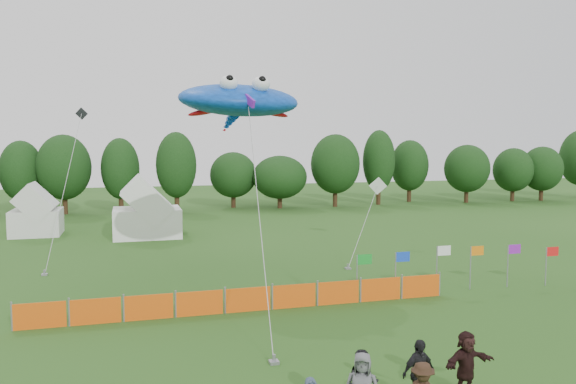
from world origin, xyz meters
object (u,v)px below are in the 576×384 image
object	(u,v)px
tent_left	(36,214)
spectator_d	(419,373)
spectator_f	(466,363)
tent_right	(147,213)
stingray_kite	(239,101)
barrier_fence	(248,300)

from	to	relation	value
tent_left	spectator_d	size ratio (longest dim) A/B	2.00
spectator_f	tent_left	bearing A→B (deg)	105.79
tent_right	spectator_d	world-z (taller)	tent_right
tent_left	stingray_kite	world-z (taller)	stingray_kite
spectator_f	spectator_d	bearing A→B (deg)	178.79
tent_right	spectator_d	size ratio (longest dim) A/B	2.74
tent_right	barrier_fence	bearing A→B (deg)	-80.49
tent_right	stingray_kite	xyz separation A→B (m)	(4.19, -14.86, 7.30)
barrier_fence	spectator_d	distance (m)	9.88
spectator_d	spectator_f	distance (m)	1.62
spectator_f	barrier_fence	bearing A→B (deg)	104.76
tent_right	spectator_f	xyz separation A→B (m)	(7.67, -29.75, -0.87)
stingray_kite	tent_left	bearing A→B (deg)	124.32
tent_right	stingray_kite	size ratio (longest dim) A/B	0.26
barrier_fence	spectator_f	size ratio (longest dim) A/B	9.94
spectator_d	spectator_f	bearing A→B (deg)	-5.08
stingray_kite	barrier_fence	bearing A→B (deg)	-97.64
tent_left	barrier_fence	world-z (taller)	tent_left
tent_right	spectator_f	world-z (taller)	tent_right
spectator_d	stingray_kite	distance (m)	17.29
spectator_f	stingray_kite	xyz separation A→B (m)	(-3.48, 14.89, 8.17)
tent_left	tent_right	bearing A→B (deg)	-21.06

